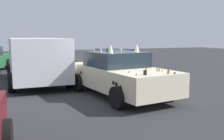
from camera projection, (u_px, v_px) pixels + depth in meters
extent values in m
plane|color=#2D2D30|center=(120.00, 96.00, 8.98)|extent=(60.00, 60.00, 0.00)
cube|color=beige|center=(120.00, 77.00, 8.90)|extent=(4.68, 2.40, 0.71)
cube|color=#1E2833|center=(116.00, 59.00, 9.05)|extent=(2.01, 1.91, 0.50)
cylinder|color=black|center=(169.00, 91.00, 8.22)|extent=(0.67, 0.30, 0.65)
cylinder|color=black|center=(118.00, 98.00, 7.28)|extent=(0.67, 0.30, 0.65)
cylinder|color=black|center=(122.00, 78.00, 10.60)|extent=(0.67, 0.30, 0.65)
cylinder|color=black|center=(78.00, 83.00, 9.66)|extent=(0.67, 0.30, 0.65)
ellipsoid|color=black|center=(147.00, 73.00, 9.10)|extent=(0.20, 0.04, 0.09)
ellipsoid|color=black|center=(151.00, 74.00, 8.94)|extent=(0.16, 0.04, 0.11)
ellipsoid|color=black|center=(121.00, 88.00, 7.15)|extent=(0.14, 0.04, 0.15)
ellipsoid|color=black|center=(156.00, 81.00, 8.72)|extent=(0.18, 0.04, 0.10)
ellipsoid|color=black|center=(117.00, 69.00, 10.81)|extent=(0.19, 0.04, 0.11)
ellipsoid|color=black|center=(116.00, 84.00, 7.33)|extent=(0.15, 0.04, 0.13)
ellipsoid|color=black|center=(113.00, 83.00, 7.47)|extent=(0.14, 0.04, 0.12)
ellipsoid|color=black|center=(81.00, 72.00, 9.45)|extent=(0.14, 0.04, 0.09)
ellipsoid|color=black|center=(123.00, 74.00, 10.50)|extent=(0.14, 0.04, 0.09)
cone|color=#A87A38|center=(162.00, 70.00, 7.82)|extent=(0.07, 0.07, 0.06)
cylinder|color=gray|center=(160.00, 70.00, 7.77)|extent=(0.07, 0.07, 0.10)
cylinder|color=#A87A38|center=(168.00, 72.00, 7.25)|extent=(0.10, 0.10, 0.11)
cone|color=gray|center=(129.00, 71.00, 7.39)|extent=(0.07, 0.07, 0.10)
cone|color=#51381E|center=(175.00, 73.00, 7.27)|extent=(0.12, 0.12, 0.06)
sphere|color=gray|center=(137.00, 74.00, 6.98)|extent=(0.06, 0.06, 0.06)
cylinder|color=#A87A38|center=(146.00, 69.00, 7.81)|extent=(0.09, 0.09, 0.10)
cylinder|color=tan|center=(157.00, 70.00, 7.79)|extent=(0.07, 0.07, 0.09)
cylinder|color=black|center=(145.00, 73.00, 7.05)|extent=(0.11, 0.11, 0.12)
cylinder|color=orange|center=(111.00, 51.00, 8.97)|extent=(0.09, 0.09, 0.07)
cylinder|color=silver|center=(101.00, 51.00, 8.78)|extent=(0.07, 0.07, 0.10)
cone|color=gray|center=(94.00, 50.00, 9.36)|extent=(0.07, 0.07, 0.10)
cylinder|color=silver|center=(121.00, 50.00, 9.67)|extent=(0.06, 0.06, 0.09)
cylinder|color=black|center=(107.00, 50.00, 9.36)|extent=(0.05, 0.05, 0.10)
cone|color=beige|center=(137.00, 48.00, 8.83)|extent=(0.18, 0.18, 0.28)
cone|color=beige|center=(111.00, 49.00, 8.32)|extent=(0.18, 0.18, 0.28)
cube|color=silver|center=(36.00, 57.00, 11.21)|extent=(5.13, 2.12, 1.62)
cube|color=#1E2833|center=(41.00, 52.00, 9.52)|extent=(0.14, 1.83, 0.58)
cylinder|color=black|center=(69.00, 79.00, 10.30)|extent=(0.72, 0.25, 0.72)
cylinder|color=black|center=(11.00, 82.00, 9.50)|extent=(0.72, 0.25, 0.72)
cylinder|color=black|center=(55.00, 70.00, 13.11)|extent=(0.72, 0.25, 0.72)
cylinder|color=black|center=(10.00, 72.00, 12.32)|extent=(0.72, 0.25, 0.72)
cylinder|color=black|center=(5.00, 138.00, 4.44)|extent=(0.65, 0.28, 0.64)
cube|color=silver|center=(114.00, 65.00, 12.97)|extent=(4.22, 2.30, 0.68)
cube|color=#1E2833|center=(114.00, 53.00, 13.00)|extent=(1.97, 1.83, 0.46)
cylinder|color=black|center=(140.00, 74.00, 12.02)|extent=(0.66, 0.31, 0.63)
cylinder|color=black|center=(102.00, 75.00, 11.60)|extent=(0.66, 0.31, 0.63)
cylinder|color=black|center=(124.00, 67.00, 14.41)|extent=(0.66, 0.31, 0.63)
cylinder|color=black|center=(93.00, 68.00, 13.99)|extent=(0.66, 0.31, 0.63)
cylinder|color=black|center=(8.00, 64.00, 16.04)|extent=(0.67, 0.36, 0.64)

